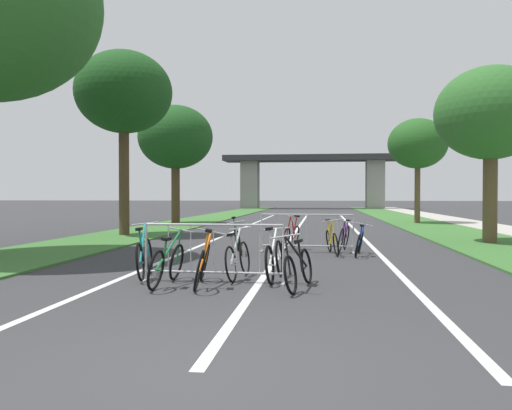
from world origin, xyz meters
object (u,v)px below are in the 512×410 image
at_px(crowd_barrier_second, 307,233).
at_px(tree_right_oak_mid, 418,144).
at_px(bicycle_green_0, 167,264).
at_px(bicycle_teal_1, 145,257).
at_px(bicycle_white_6, 275,259).
at_px(bicycle_blue_3, 360,242).
at_px(tree_left_cypress_far, 175,138).
at_px(bicycle_yellow_9, 332,241).
at_px(tree_right_pine_near, 491,114).
at_px(bicycle_black_5, 299,268).
at_px(bicycle_silver_8, 238,258).
at_px(bicycle_red_4, 291,237).
at_px(crowd_barrier_nearest, 213,253).
at_px(bicycle_green_10, 237,239).
at_px(bicycle_purple_2, 344,238).
at_px(bicycle_orange_7, 203,264).
at_px(tree_left_pine_far, 124,93).

bearing_deg(crowd_barrier_second, tree_right_oak_mid, 69.52).
bearing_deg(bicycle_green_0, bicycle_teal_1, 132.25).
xyz_separation_m(bicycle_green_0, bicycle_white_6, (1.78, 0.83, 0.01)).
bearing_deg(bicycle_blue_3, bicycle_white_6, -105.60).
relative_size(tree_left_cypress_far, tree_right_oak_mid, 1.12).
xyz_separation_m(tree_left_cypress_far, bicycle_yellow_9, (8.11, -13.58, -4.32)).
relative_size(tree_right_oak_mid, bicycle_blue_3, 3.45).
bearing_deg(bicycle_green_0, tree_right_pine_near, 50.04).
relative_size(crowd_barrier_second, bicycle_teal_1, 1.46).
distance_m(bicycle_black_5, bicycle_silver_8, 1.51).
height_order(tree_left_cypress_far, bicycle_red_4, tree_left_cypress_far).
height_order(bicycle_red_4, bicycle_yellow_9, bicycle_red_4).
xyz_separation_m(crowd_barrier_nearest, bicycle_green_0, (-0.73, -0.41, -0.15)).
xyz_separation_m(bicycle_red_4, bicycle_black_5, (0.47, -6.06, -0.03)).
bearing_deg(bicycle_green_10, tree_right_pine_near, -167.50).
distance_m(bicycle_purple_2, bicycle_orange_7, 6.50).
distance_m(tree_right_pine_near, bicycle_green_0, 12.44).
xyz_separation_m(tree_left_pine_far, tree_right_oak_mid, (12.69, 10.17, -1.08)).
bearing_deg(tree_right_oak_mid, bicycle_silver_8, -109.03).
bearing_deg(bicycle_green_10, bicycle_yellow_9, 167.06).
height_order(crowd_barrier_nearest, bicycle_green_10, crowd_barrier_nearest).
distance_m(crowd_barrier_nearest, bicycle_red_4, 5.71).
distance_m(tree_left_cypress_far, bicycle_blue_3, 16.87).
relative_size(tree_right_oak_mid, crowd_barrier_second, 2.24).
relative_size(tree_right_pine_near, bicycle_purple_2, 3.38).
distance_m(crowd_barrier_nearest, bicycle_black_5, 1.60).
bearing_deg(tree_left_cypress_far, bicycle_yellow_9, -59.15).
height_order(crowd_barrier_second, bicycle_orange_7, crowd_barrier_second).
distance_m(crowd_barrier_second, bicycle_green_10, 1.90).
xyz_separation_m(crowd_barrier_second, bicycle_blue_3, (1.37, -0.55, -0.18)).
xyz_separation_m(bicycle_teal_1, bicycle_silver_8, (1.78, 0.08, -0.02)).
xyz_separation_m(tree_left_pine_far, bicycle_white_6, (6.62, -9.54, -5.06)).
xyz_separation_m(bicycle_red_4, bicycle_yellow_9, (1.13, -0.91, -0.02)).
distance_m(bicycle_green_0, bicycle_silver_8, 1.42).
height_order(tree_left_pine_far, tree_left_cypress_far, tree_left_pine_far).
bearing_deg(bicycle_black_5, tree_right_pine_near, -111.55).
distance_m(tree_right_pine_near, bicycle_black_5, 11.16).
xyz_separation_m(bicycle_black_5, bicycle_yellow_9, (0.65, 5.14, 0.01)).
height_order(crowd_barrier_nearest, bicycle_green_0, crowd_barrier_nearest).
relative_size(tree_left_cypress_far, bicycle_yellow_9, 3.86).
relative_size(tree_left_pine_far, bicycle_yellow_9, 4.23).
height_order(crowd_barrier_second, bicycle_teal_1, crowd_barrier_second).
xyz_separation_m(tree_left_pine_far, bicycle_red_4, (6.62, -4.35, -5.05)).
bearing_deg(crowd_barrier_nearest, bicycle_silver_8, 54.57).
height_order(bicycle_black_5, bicycle_silver_8, bicycle_black_5).
xyz_separation_m(tree_left_pine_far, crowd_barrier_second, (7.08, -4.85, -4.92)).
distance_m(tree_right_pine_near, bicycle_silver_8, 11.11).
xyz_separation_m(bicycle_green_0, bicycle_blue_3, (3.62, 4.97, -0.03)).
bearing_deg(tree_right_oak_mid, bicycle_green_0, -110.93).
bearing_deg(tree_left_pine_far, tree_right_oak_mid, 38.71).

